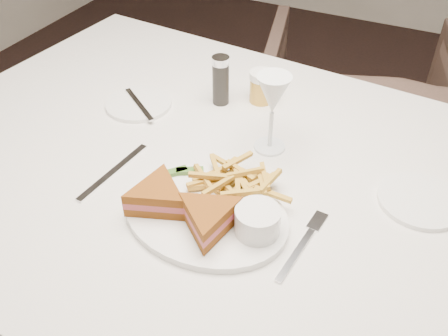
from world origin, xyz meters
TOP-DOWN VIEW (x-y plane):
  - table at (-0.34, -0.18)m, footprint 1.59×1.14m
  - chair_far at (-0.27, 0.75)m, footprint 0.83×0.80m
  - table_setting at (-0.34, -0.23)m, footprint 0.83×0.63m

SIDE VIEW (x-z plane):
  - chair_far at x=-0.27m, z-range 0.00..0.72m
  - table at x=-0.34m, z-range 0.00..0.75m
  - table_setting at x=-0.34m, z-range 0.70..0.88m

